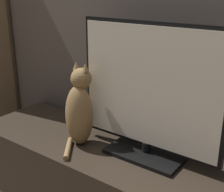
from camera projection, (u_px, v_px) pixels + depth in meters
name	position (u px, v px, depth m)	size (l,w,h in m)	color
tv_stand	(105.00, 180.00, 1.74)	(1.60, 0.51, 0.41)	#33281E
tv	(149.00, 95.00, 1.49)	(0.76, 0.23, 0.67)	black
cat	(80.00, 110.00, 1.64)	(0.16, 0.27, 0.45)	#997547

